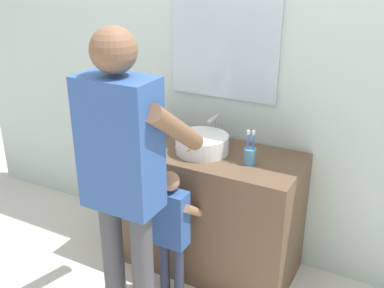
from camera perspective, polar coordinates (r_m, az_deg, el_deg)
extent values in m
plane|color=silver|center=(3.04, -1.39, -17.34)|extent=(14.00, 14.00, 0.00)
cube|color=silver|center=(2.94, 4.37, 10.79)|extent=(4.40, 0.08, 2.70)
cube|color=silver|center=(2.87, 4.02, 13.45)|extent=(0.72, 0.02, 0.79)
cube|color=brown|center=(3.02, 1.35, -8.06)|extent=(1.23, 0.54, 0.83)
cylinder|color=white|center=(2.79, 1.25, 0.03)|extent=(0.33, 0.33, 0.11)
cylinder|color=silver|center=(2.79, 1.25, 0.14)|extent=(0.27, 0.27, 0.09)
cylinder|color=#B7BABF|center=(2.95, 3.13, 2.08)|extent=(0.03, 0.03, 0.18)
cylinder|color=#B7BABF|center=(2.87, 2.65, 3.20)|extent=(0.02, 0.12, 0.02)
cylinder|color=#B7BABF|center=(3.00, 1.89, 1.15)|extent=(0.04, 0.04, 0.05)
cylinder|color=#B7BABF|center=(2.95, 4.33, 0.67)|extent=(0.04, 0.04, 0.05)
cylinder|color=#4C8EB2|center=(2.66, 7.25, -1.54)|extent=(0.07, 0.07, 0.09)
cylinder|color=blue|center=(2.64, 7.63, -0.48)|extent=(0.03, 0.03, 0.17)
cube|color=white|center=(2.60, 7.74, 1.44)|extent=(0.01, 0.02, 0.02)
cylinder|color=blue|center=(2.64, 6.97, -0.46)|extent=(0.01, 0.03, 0.17)
cube|color=white|center=(2.60, 7.07, 1.46)|extent=(0.01, 0.02, 0.02)
cylinder|color=#B27FC6|center=(3.02, -4.04, 2.05)|extent=(0.06, 0.06, 0.13)
cylinder|color=#2D2D2D|center=(2.99, -4.08, 3.52)|extent=(0.02, 0.02, 0.03)
cylinder|color=#2D334C|center=(2.86, -3.43, -15.27)|extent=(0.06, 0.06, 0.39)
cylinder|color=#2D334C|center=(2.82, -1.65, -15.86)|extent=(0.06, 0.06, 0.39)
cube|color=#33569E|center=(2.63, -2.69, -9.27)|extent=(0.20, 0.11, 0.34)
sphere|color=#A87A5B|center=(2.51, -2.79, -4.69)|extent=(0.11, 0.11, 0.11)
cylinder|color=#A87A5B|center=(2.73, -3.71, -7.27)|extent=(0.05, 0.24, 0.19)
cylinder|color=#A87A5B|center=(2.64, 0.35, -8.40)|extent=(0.05, 0.24, 0.19)
cylinder|color=#47474C|center=(2.63, -9.78, -14.29)|extent=(0.12, 0.12, 0.77)
cylinder|color=#47474C|center=(2.54, -6.17, -15.65)|extent=(0.12, 0.12, 0.77)
cube|color=#33569E|center=(2.22, -9.02, -0.06)|extent=(0.39, 0.22, 0.67)
sphere|color=brown|center=(2.09, -9.80, 11.52)|extent=(0.22, 0.22, 0.22)
cylinder|color=brown|center=(2.45, -10.67, 3.53)|extent=(0.09, 0.47, 0.37)
cylinder|color=brown|center=(2.22, -2.02, 1.90)|extent=(0.09, 0.47, 0.37)
cylinder|color=yellow|center=(2.43, 0.10, -0.66)|extent=(0.01, 0.14, 0.03)
cube|color=white|center=(2.49, 0.91, 0.21)|extent=(0.01, 0.02, 0.02)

